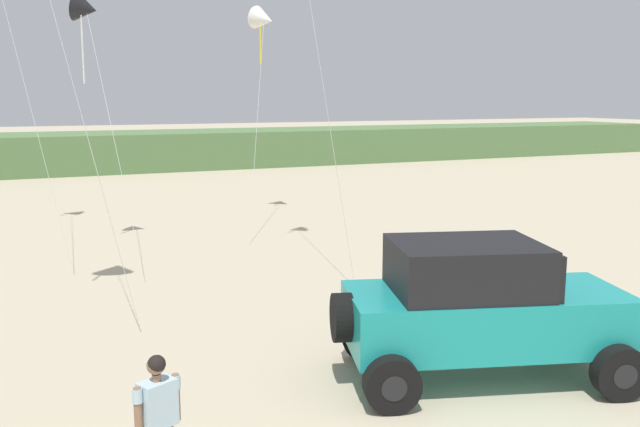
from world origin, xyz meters
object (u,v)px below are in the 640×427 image
object	(u,v)px
jeep	(481,307)
kite_blue_swept	(264,20)
kite_pink_ribbon	(86,9)
person_watching	(158,416)

from	to	relation	value
jeep	kite_blue_swept	bearing A→B (deg)	82.89
jeep	kite_pink_ribbon	size ratio (longest dim) A/B	0.67
jeep	person_watching	size ratio (longest dim) A/B	3.01
person_watching	kite_pink_ribbon	xyz separation A→B (m)	(0.82, 13.91, 6.05)
person_watching	kite_blue_swept	distance (m)	19.68
jeep	kite_blue_swept	distance (m)	17.17
jeep	person_watching	xyz separation A→B (m)	(-5.36, -1.19, -0.26)
kite_pink_ribbon	kite_blue_swept	bearing A→B (deg)	26.11
kite_blue_swept	jeep	bearing A→B (deg)	-97.11
jeep	person_watching	bearing A→B (deg)	-167.54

